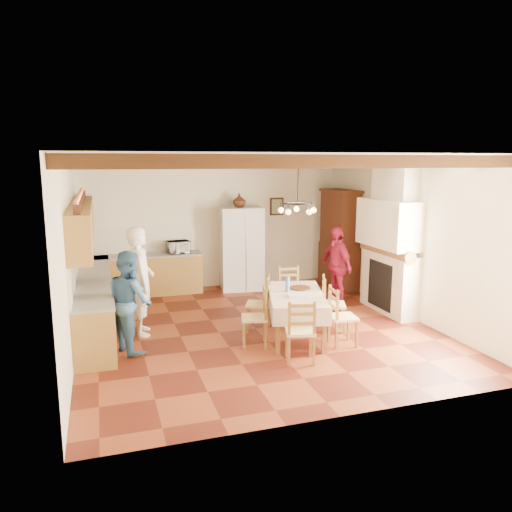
{
  "coord_description": "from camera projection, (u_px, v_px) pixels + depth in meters",
  "views": [
    {
      "loc": [
        -2.54,
        -8.04,
        2.91
      ],
      "look_at": [
        0.1,
        0.3,
        1.25
      ],
      "focal_mm": 35.0,
      "sensor_mm": 36.0,
      "label": 1
    }
  ],
  "objects": [
    {
      "name": "countertop_left",
      "position": [
        93.0,
        278.0,
        8.84
      ],
      "size": [
        0.62,
        4.3,
        0.04
      ],
      "primitive_type": "cube",
      "color": "slate",
      "rests_on": "lower_cabinets_left"
    },
    {
      "name": "person_man",
      "position": [
        141.0,
        281.0,
        8.4
      ],
      "size": [
        0.47,
        0.69,
        1.86
      ],
      "primitive_type": "imported",
      "rotation": [
        0.0,
        0.0,
        1.54
      ],
      "color": "white",
      "rests_on": "floor"
    },
    {
      "name": "backsplash_left",
      "position": [
        75.0,
        261.0,
        8.7
      ],
      "size": [
        0.03,
        4.3,
        0.6
      ],
      "primitive_type": "cube",
      "color": "white",
      "rests_on": "ground"
    },
    {
      "name": "refrigerator",
      "position": [
        241.0,
        248.0,
        11.46
      ],
      "size": [
        1.03,
        0.89,
        1.9
      ],
      "primitive_type": "cube",
      "rotation": [
        0.0,
        0.0,
        -0.12
      ],
      "color": "silver",
      "rests_on": "floor"
    },
    {
      "name": "chair_end_near",
      "position": [
        300.0,
        330.0,
        7.3
      ],
      "size": [
        0.51,
        0.5,
        0.96
      ],
      "primitive_type": null,
      "rotation": [
        0.0,
        0.0,
        2.86
      ],
      "color": "brown",
      "rests_on": "floor"
    },
    {
      "name": "dining_table",
      "position": [
        296.0,
        298.0,
        8.31
      ],
      "size": [
        1.33,
        1.9,
        0.76
      ],
      "rotation": [
        0.0,
        0.0,
        -0.28
      ],
      "color": "silver",
      "rests_on": "floor"
    },
    {
      "name": "fridge_vase",
      "position": [
        239.0,
        200.0,
        11.24
      ],
      "size": [
        0.3,
        0.3,
        0.31
      ],
      "primitive_type": "imported",
      "rotation": [
        0.0,
        0.0,
        -0.03
      ],
      "color": "#391A0E",
      "rests_on": "refrigerator"
    },
    {
      "name": "lower_cabinets_left",
      "position": [
        94.0,
        302.0,
        8.92
      ],
      "size": [
        0.6,
        4.3,
        0.86
      ],
      "primitive_type": "cube",
      "color": "brown",
      "rests_on": "ground"
    },
    {
      "name": "person_woman_red",
      "position": [
        336.0,
        266.0,
        10.19
      ],
      "size": [
        0.52,
        1.0,
        1.63
      ],
      "primitive_type": "imported",
      "rotation": [
        0.0,
        0.0,
        -1.43
      ],
      "color": "#A31938",
      "rests_on": "floor"
    },
    {
      "name": "ceiling",
      "position": [
        256.0,
        155.0,
        8.26
      ],
      "size": [
        6.0,
        6.5,
        0.02
      ],
      "primitive_type": "cube",
      "color": "silver",
      "rests_on": "ground"
    },
    {
      "name": "wall_right",
      "position": [
        407.0,
        237.0,
        9.44
      ],
      "size": [
        0.02,
        6.5,
        3.0
      ],
      "primitive_type": "cube",
      "color": "#EDE8C9",
      "rests_on": "ground"
    },
    {
      "name": "ceiling_beams",
      "position": [
        256.0,
        161.0,
        8.28
      ],
      "size": [
        6.0,
        6.3,
        0.16
      ],
      "primitive_type": null,
      "color": "#36220F",
      "rests_on": "ground"
    },
    {
      "name": "chair_right_far",
      "position": [
        333.0,
        303.0,
        8.67
      ],
      "size": [
        0.53,
        0.54,
        0.96
      ],
      "primitive_type": null,
      "rotation": [
        0.0,
        0.0,
        1.19
      ],
      "color": "brown",
      "rests_on": "floor"
    },
    {
      "name": "wall_picture",
      "position": [
        277.0,
        206.0,
        11.96
      ],
      "size": [
        0.34,
        0.03,
        0.42
      ],
      "primitive_type": "cube",
      "color": "black",
      "rests_on": "ground"
    },
    {
      "name": "wall_back",
      "position": [
        214.0,
        223.0,
        11.6
      ],
      "size": [
        6.0,
        0.02,
        3.0
      ],
      "primitive_type": "cube",
      "color": "#EDE8C9",
      "rests_on": "ground"
    },
    {
      "name": "floor",
      "position": [
        256.0,
        329.0,
        8.82
      ],
      "size": [
        6.0,
        6.5,
        0.02
      ],
      "primitive_type": "cube",
      "color": "#4A180E",
      "rests_on": "ground"
    },
    {
      "name": "countertop_back",
      "position": [
        148.0,
        255.0,
        10.96
      ],
      "size": [
        2.34,
        0.62,
        0.04
      ],
      "primitive_type": "cube",
      "color": "slate",
      "rests_on": "lower_cabinets_back"
    },
    {
      "name": "hutch",
      "position": [
        339.0,
        239.0,
        11.55
      ],
      "size": [
        0.56,
        1.27,
        2.28
      ],
      "primitive_type": null,
      "rotation": [
        0.0,
        0.0,
        -0.03
      ],
      "color": "#391A0E",
      "rests_on": "floor"
    },
    {
      "name": "person_woman_blue",
      "position": [
        130.0,
        301.0,
        7.68
      ],
      "size": [
        0.84,
        0.93,
        1.59
      ],
      "primitive_type": "imported",
      "rotation": [
        0.0,
        0.0,
        1.94
      ],
      "color": "#365F8E",
      "rests_on": "floor"
    },
    {
      "name": "wall_front",
      "position": [
        345.0,
        292.0,
        5.49
      ],
      "size": [
        6.0,
        0.02,
        3.0
      ],
      "primitive_type": "cube",
      "color": "#EDE8C9",
      "rests_on": "ground"
    },
    {
      "name": "upper_cabinets",
      "position": [
        82.0,
        224.0,
        8.62
      ],
      "size": [
        0.35,
        4.2,
        0.7
      ],
      "primitive_type": "cube",
      "color": "brown",
      "rests_on": "ground"
    },
    {
      "name": "backsplash_back",
      "position": [
        146.0,
        239.0,
        11.17
      ],
      "size": [
        2.3,
        0.03,
        0.6
      ],
      "primitive_type": "cube",
      "color": "white",
      "rests_on": "ground"
    },
    {
      "name": "chair_end_far",
      "position": [
        291.0,
        292.0,
        9.4
      ],
      "size": [
        0.46,
        0.44,
        0.96
      ],
      "primitive_type": null,
      "rotation": [
        0.0,
        0.0,
        -0.1
      ],
      "color": "brown",
      "rests_on": "floor"
    },
    {
      "name": "lower_cabinets_back",
      "position": [
        149.0,
        275.0,
        11.04
      ],
      "size": [
        2.3,
        0.6,
        0.86
      ],
      "primitive_type": "cube",
      "color": "brown",
      "rests_on": "ground"
    },
    {
      "name": "microwave",
      "position": [
        178.0,
        247.0,
        11.13
      ],
      "size": [
        0.53,
        0.4,
        0.27
      ],
      "primitive_type": "imported",
      "rotation": [
        0.0,
        0.0,
        0.15
      ],
      "color": "silver",
      "rests_on": "countertop_back"
    },
    {
      "name": "wall_left",
      "position": [
        69.0,
        255.0,
        7.65
      ],
      "size": [
        0.02,
        6.5,
        3.0
      ],
      "primitive_type": "cube",
      "color": "#EDE8C9",
      "rests_on": "ground"
    },
    {
      "name": "chair_left_far",
      "position": [
        258.0,
        303.0,
        8.7
      ],
      "size": [
        0.54,
        0.55,
        0.96
      ],
      "primitive_type": null,
      "rotation": [
        0.0,
        0.0,
        -1.99
      ],
      "color": "brown",
      "rests_on": "floor"
    },
    {
      "name": "chandelier",
      "position": [
        298.0,
        203.0,
        8.02
      ],
      "size": [
        0.47,
        0.47,
        0.03
      ],
      "primitive_type": "torus",
      "color": "black",
      "rests_on": "ground"
    },
    {
      "name": "chair_left_near",
      "position": [
        254.0,
        317.0,
        7.94
      ],
      "size": [
        0.49,
        0.51,
        0.96
      ],
      "primitive_type": null,
      "rotation": [
        0.0,
        0.0,
        -1.83
      ],
      "color": "brown",
      "rests_on": "floor"
    },
    {
      "name": "fireplace",
      "position": [
        388.0,
        242.0,
        9.56
      ],
      "size": [
        0.56,
        1.6,
        2.8
      ],
      "primitive_type": null,
      "color": "beige",
      "rests_on": "ground"
    },
    {
      "name": "chair_right_near",
      "position": [
        343.0,
        316.0,
        7.97
      ],
      "size": [
        0.45,
        0.47,
        0.96
      ],
      "primitive_type": null,
      "rotation": [
        0.0,
        0.0,
        1.45
      ],
      "color": "brown",
      "rests_on": "floor"
    }
  ]
}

